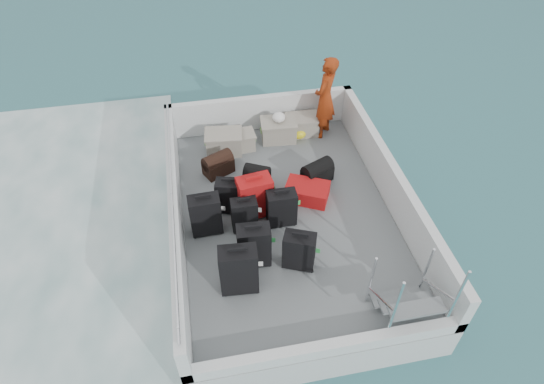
# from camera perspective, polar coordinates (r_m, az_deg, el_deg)

# --- Properties ---
(ground) EXTENTS (160.00, 160.00, 0.00)m
(ground) POSITION_cam_1_polar(r_m,az_deg,el_deg) (7.84, 1.73, -5.78)
(ground) COLOR #174751
(ground) RESTS_ON ground
(ferry_hull) EXTENTS (3.60, 5.00, 0.60)m
(ferry_hull) POSITION_cam_1_polar(r_m,az_deg,el_deg) (7.61, 1.78, -4.31)
(ferry_hull) COLOR silver
(ferry_hull) RESTS_ON ground
(deck) EXTENTS (3.30, 4.70, 0.02)m
(deck) POSITION_cam_1_polar(r_m,az_deg,el_deg) (7.39, 1.83, -2.70)
(deck) COLOR slate
(deck) RESTS_ON ferry_hull
(deck_fittings) EXTENTS (3.60, 5.00, 0.90)m
(deck_fittings) POSITION_cam_1_polar(r_m,az_deg,el_deg) (6.96, 5.25, -2.01)
(deck_fittings) COLOR silver
(deck_fittings) RESTS_ON deck
(suitcase_0) EXTENTS (0.53, 0.33, 0.78)m
(suitcase_0) POSITION_cam_1_polar(r_m,az_deg,el_deg) (6.16, -4.18, -9.78)
(suitcase_0) COLOR black
(suitcase_0) RESTS_ON deck
(suitcase_1) EXTENTS (0.48, 0.28, 0.70)m
(suitcase_1) POSITION_cam_1_polar(r_m,az_deg,el_deg) (6.93, -8.33, -2.92)
(suitcase_1) COLOR black
(suitcase_1) RESTS_ON deck
(suitcase_2) EXTENTS (0.47, 0.35, 0.60)m
(suitcase_2) POSITION_cam_1_polar(r_m,az_deg,el_deg) (7.25, -5.33, -0.53)
(suitcase_2) COLOR black
(suitcase_2) RESTS_ON deck
(suitcase_3) EXTENTS (0.49, 0.30, 0.71)m
(suitcase_3) POSITION_cam_1_polar(r_m,az_deg,el_deg) (6.46, -2.28, -6.79)
(suitcase_3) COLOR black
(suitcase_3) RESTS_ON deck
(suitcase_4) EXTENTS (0.40, 0.23, 0.59)m
(suitcase_4) POSITION_cam_1_polar(r_m,az_deg,el_deg) (6.95, -3.48, -2.92)
(suitcase_4) COLOR black
(suitcase_4) RESTS_ON deck
(suitcase_5) EXTENTS (0.57, 0.39, 0.73)m
(suitcase_5) POSITION_cam_1_polar(r_m,az_deg,el_deg) (7.12, -2.17, -0.64)
(suitcase_5) COLOR #B50D17
(suitcase_5) RESTS_ON deck
(suitcase_6) EXTENTS (0.51, 0.42, 0.62)m
(suitcase_6) POSITION_cam_1_polar(r_m,az_deg,el_deg) (6.47, 3.42, -7.41)
(suitcase_6) COLOR black
(suitcase_6) RESTS_ON deck
(suitcase_7) EXTENTS (0.45, 0.26, 0.63)m
(suitcase_7) POSITION_cam_1_polar(r_m,az_deg,el_deg) (7.01, 1.21, -2.07)
(suitcase_7) COLOR black
(suitcase_7) RESTS_ON deck
(suitcase_8) EXTENTS (0.83, 0.73, 0.28)m
(suitcase_8) POSITION_cam_1_polar(r_m,az_deg,el_deg) (7.55, 4.41, 0.02)
(suitcase_8) COLOR #B50D17
(suitcase_8) RESTS_ON deck
(duffel_0) EXTENTS (0.59, 0.49, 0.32)m
(duffel_0) POSITION_cam_1_polar(r_m,az_deg,el_deg) (8.05, -6.76, 3.31)
(duffel_0) COLOR black
(duffel_0) RESTS_ON deck
(duffel_1) EXTENTS (0.51, 0.46, 0.32)m
(duffel_1) POSITION_cam_1_polar(r_m,az_deg,el_deg) (7.75, -1.90, 1.77)
(duffel_1) COLOR black
(duffel_1) RESTS_ON deck
(duffel_2) EXTENTS (0.60, 0.49, 0.32)m
(duffel_2) POSITION_cam_1_polar(r_m,az_deg,el_deg) (7.86, 5.68, 2.27)
(duffel_2) COLOR black
(duffel_2) RESTS_ON deck
(crate_0) EXTENTS (0.69, 0.51, 0.39)m
(crate_0) POSITION_cam_1_polar(r_m,az_deg,el_deg) (8.49, -6.04, 6.14)
(crate_0) COLOR gray
(crate_0) RESTS_ON deck
(crate_1) EXTENTS (0.54, 0.39, 0.31)m
(crate_1) POSITION_cam_1_polar(r_m,az_deg,el_deg) (8.56, -4.02, 6.30)
(crate_1) COLOR gray
(crate_1) RESTS_ON deck
(crate_2) EXTENTS (0.67, 0.49, 0.38)m
(crate_2) POSITION_cam_1_polar(r_m,az_deg,el_deg) (8.75, 0.84, 7.67)
(crate_2) COLOR gray
(crate_2) RESTS_ON deck
(crate_3) EXTENTS (0.60, 0.43, 0.35)m
(crate_3) POSITION_cam_1_polar(r_m,az_deg,el_deg) (8.93, 3.79, 8.29)
(crate_3) COLOR gray
(crate_3) RESTS_ON deck
(yellow_bag) EXTENTS (0.28, 0.26, 0.22)m
(yellow_bag) POSITION_cam_1_polar(r_m,az_deg,el_deg) (8.85, 3.42, 7.40)
(yellow_bag) COLOR yellow
(yellow_bag) RESTS_ON deck
(white_bag) EXTENTS (0.24, 0.24, 0.18)m
(white_bag) POSITION_cam_1_polar(r_m,az_deg,el_deg) (8.58, 0.85, 9.19)
(white_bag) COLOR white
(white_bag) RESTS_ON crate_2
(passenger) EXTENTS (0.67, 0.70, 1.61)m
(passenger) POSITION_cam_1_polar(r_m,az_deg,el_deg) (8.61, 6.68, 11.64)
(passenger) COLOR #C33C12
(passenger) RESTS_ON deck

